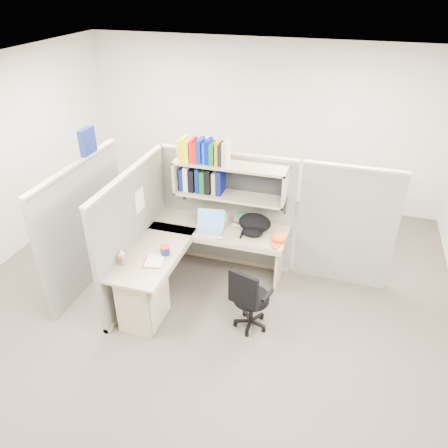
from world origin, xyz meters
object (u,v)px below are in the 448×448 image
(snack_canister, at_px, (165,250))
(laptop, at_px, (209,222))
(task_chair, at_px, (249,307))
(backpack, at_px, (254,225))
(desk, at_px, (165,279))

(snack_canister, bearing_deg, laptop, 63.29)
(task_chair, bearing_deg, laptop, 133.03)
(task_chair, bearing_deg, backpack, 101.73)
(snack_canister, distance_m, task_chair, 1.17)
(laptop, distance_m, task_chair, 1.20)
(laptop, bearing_deg, snack_canister, -125.29)
(desk, distance_m, task_chair, 1.05)
(laptop, height_order, task_chair, laptop)
(backpack, relative_size, snack_canister, 3.58)
(desk, bearing_deg, laptop, 66.93)
(desk, xyz_separation_m, snack_canister, (-0.01, 0.09, 0.35))
(desk, distance_m, laptop, 0.90)
(snack_canister, relative_size, task_chair, 0.13)
(backpack, bearing_deg, desk, -121.38)
(backpack, distance_m, task_chair, 1.05)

